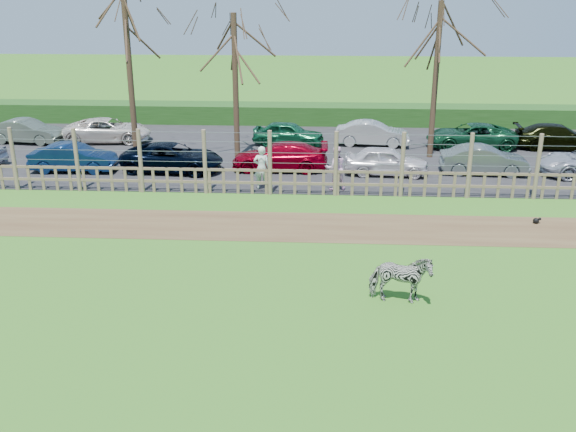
# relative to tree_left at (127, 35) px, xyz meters

# --- Properties ---
(ground) EXTENTS (120.00, 120.00, 0.00)m
(ground) POSITION_rel_tree_left_xyz_m (6.50, -12.50, -5.62)
(ground) COLOR #4F9337
(ground) RESTS_ON ground
(dirt_strip) EXTENTS (34.00, 2.80, 0.01)m
(dirt_strip) POSITION_rel_tree_left_xyz_m (6.50, -8.00, -5.61)
(dirt_strip) COLOR brown
(dirt_strip) RESTS_ON ground
(asphalt) EXTENTS (44.00, 13.00, 0.04)m
(asphalt) POSITION_rel_tree_left_xyz_m (6.50, 2.00, -5.60)
(asphalt) COLOR #232326
(asphalt) RESTS_ON ground
(hedge) EXTENTS (46.00, 2.00, 1.10)m
(hedge) POSITION_rel_tree_left_xyz_m (6.50, 9.00, -5.07)
(hedge) COLOR #1E4716
(hedge) RESTS_ON ground
(fence) EXTENTS (30.16, 0.16, 2.50)m
(fence) POSITION_rel_tree_left_xyz_m (6.50, -4.50, -4.81)
(fence) COLOR brown
(fence) RESTS_ON ground
(tree_left) EXTENTS (4.80, 4.80, 7.88)m
(tree_left) POSITION_rel_tree_left_xyz_m (0.00, 0.00, 0.00)
(tree_left) COLOR #3D2B1E
(tree_left) RESTS_ON ground
(tree_mid) EXTENTS (4.80, 4.80, 6.83)m
(tree_mid) POSITION_rel_tree_left_xyz_m (4.50, 1.00, -0.75)
(tree_mid) COLOR #3D2B1E
(tree_mid) RESTS_ON ground
(tree_right) EXTENTS (4.80, 4.80, 7.35)m
(tree_right) POSITION_rel_tree_left_xyz_m (13.50, 1.50, -0.37)
(tree_right) COLOR #3D2B1E
(tree_right) RESTS_ON ground
(zebra) EXTENTS (1.61, 0.85, 1.31)m
(zebra) POSITION_rel_tree_left_xyz_m (10.52, -13.28, -4.96)
(zebra) COLOR gray
(zebra) RESTS_ON ground
(visitor_a) EXTENTS (0.66, 0.46, 1.72)m
(visitor_a) POSITION_rel_tree_left_xyz_m (6.12, -3.96, -4.71)
(visitor_a) COLOR silver
(visitor_a) RESTS_ON asphalt
(visitor_b) EXTENTS (0.96, 0.82, 1.72)m
(visitor_b) POSITION_rel_tree_left_xyz_m (9.01, -3.86, -4.71)
(visitor_b) COLOR #F1BBE5
(visitor_b) RESTS_ON asphalt
(crow) EXTENTS (0.27, 0.20, 0.22)m
(crow) POSITION_rel_tree_left_xyz_m (15.77, -7.24, -5.51)
(crow) COLOR black
(crow) RESTS_ON ground
(car_1) EXTENTS (3.67, 1.36, 1.20)m
(car_1) POSITION_rel_tree_left_xyz_m (-2.20, -1.85, -4.98)
(car_1) COLOR #0B2147
(car_1) RESTS_ON asphalt
(car_2) EXTENTS (4.46, 2.33, 1.20)m
(car_2) POSITION_rel_tree_left_xyz_m (2.05, -1.60, -4.98)
(car_2) COLOR black
(car_2) RESTS_ON asphalt
(car_3) EXTENTS (4.15, 1.71, 1.20)m
(car_3) POSITION_rel_tree_left_xyz_m (6.65, -1.16, -4.98)
(car_3) COLOR maroon
(car_3) RESTS_ON asphalt
(car_4) EXTENTS (3.61, 1.64, 1.20)m
(car_4) POSITION_rel_tree_left_xyz_m (11.19, -1.62, -4.98)
(car_4) COLOR white
(car_4) RESTS_ON asphalt
(car_5) EXTENTS (3.71, 1.48, 1.20)m
(car_5) POSITION_rel_tree_left_xyz_m (15.34, -1.27, -4.98)
(car_5) COLOR #58615F
(car_5) RESTS_ON asphalt
(car_7) EXTENTS (3.77, 1.69, 1.20)m
(car_7) POSITION_rel_tree_left_xyz_m (-6.54, 3.19, -4.98)
(car_7) COLOR #5C695A
(car_7) RESTS_ON asphalt
(car_8) EXTENTS (4.49, 2.40, 1.20)m
(car_8) POSITION_rel_tree_left_xyz_m (-2.52, 3.68, -4.98)
(car_8) COLOR silver
(car_8) RESTS_ON asphalt
(car_10) EXTENTS (3.68, 1.88, 1.20)m
(car_10) POSITION_rel_tree_left_xyz_m (6.76, 3.40, -4.98)
(car_10) COLOR #115833
(car_10) RESTS_ON asphalt
(car_11) EXTENTS (3.75, 1.62, 1.20)m
(car_11) POSITION_rel_tree_left_xyz_m (10.96, 3.66, -4.98)
(car_11) COLOR #BABAB5
(car_11) RESTS_ON asphalt
(car_12) EXTENTS (4.36, 2.09, 1.20)m
(car_12) POSITION_rel_tree_left_xyz_m (15.77, 3.39, -4.98)
(car_12) COLOR #134B2A
(car_12) RESTS_ON asphalt
(car_13) EXTENTS (4.26, 2.01, 1.20)m
(car_13) POSITION_rel_tree_left_xyz_m (19.95, 3.42, -4.98)
(car_13) COLOR black
(car_13) RESTS_ON asphalt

